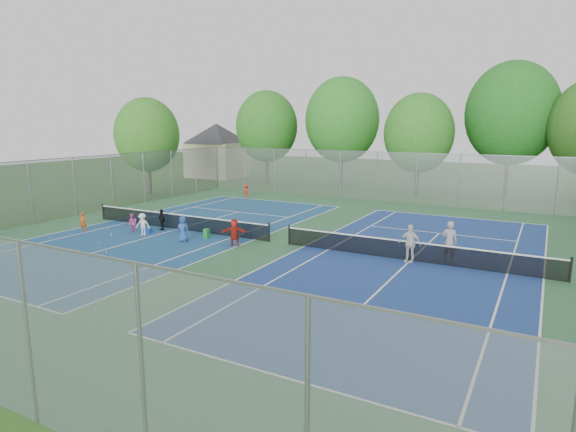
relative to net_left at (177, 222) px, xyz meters
The scene contains 37 objects.
ground 7.01m from the net_left, ahead, with size 120.00×120.00×0.00m, color #29551A.
court_pad 7.01m from the net_left, ahead, with size 32.00×32.00×0.01m, color #2D603A.
court_left 0.44m from the net_left, ahead, with size 10.97×23.77×0.01m, color navy.
court_right 14.01m from the net_left, ahead, with size 10.97×23.77×0.01m, color navy.
net_left is the anchor object (origin of this frame).
net_right 14.00m from the net_left, ahead, with size 12.87×0.10×0.91m, color black.
fence_north 17.53m from the net_left, 66.37° to the left, with size 32.00×0.10×4.00m, color gray.
fence_west 9.13m from the net_left, behind, with size 32.00×0.10×4.00m, color gray.
house 28.55m from the net_left, 122.01° to the left, with size 11.03×11.03×7.30m.
tree_nw 23.72m from the net_left, 107.65° to the left, with size 6.40×6.40×9.58m.
tree_nl 23.81m from the net_left, 87.51° to the left, with size 7.20×7.20×10.69m.
tree_nc 23.38m from the net_left, 66.80° to the left, with size 6.00×6.00×8.85m.
tree_nr 29.59m from the net_left, 56.31° to the left, with size 7.60×7.60×11.42m.
tree_side_w 16.34m from the net_left, 140.19° to the left, with size 5.60×5.60×8.47m.
ball_crate 1.85m from the net_left, 116.01° to the right, with size 0.36×0.36×0.31m, color blue.
ball_hopper 3.12m from the net_left, 18.58° to the right, with size 0.27×0.27×0.53m, color green.
student_a 5.38m from the net_left, 143.90° to the right, with size 0.42×0.28×1.17m, color #C15012.
student_b 2.55m from the net_left, 133.46° to the right, with size 0.54×0.42×1.10m, color #D75391.
student_c 2.25m from the net_left, 107.06° to the right, with size 0.82×0.47×1.28m, color white.
student_d 0.91m from the net_left, 137.84° to the right, with size 0.75×0.31×1.27m, color black.
student_e 3.22m from the net_left, 43.27° to the right, with size 0.68×0.45×1.40m, color #295299.
student_f 5.53m from the net_left, 17.11° to the right, with size 1.33×0.42×1.44m, color #B02219.
child_far_baseline 12.39m from the net_left, 104.10° to the left, with size 0.77×0.44×1.19m, color #AD2818.
instructor 15.59m from the net_left, ahead, with size 0.70×0.46×1.92m, color gray.
teen_court_b 14.00m from the net_left, ahead, with size 1.03×0.43×1.76m, color silver.
tennis_ball_0 7.19m from the net_left, 117.59° to the right, with size 0.07×0.07×0.07m, color gold.
tennis_ball_1 7.09m from the net_left, 99.28° to the right, with size 0.07×0.07×0.07m, color #B4DA32.
tennis_ball_2 6.91m from the net_left, 130.74° to the right, with size 0.07×0.07×0.07m, color yellow.
tennis_ball_3 3.75m from the net_left, 128.95° to the right, with size 0.07×0.07×0.07m, color #CDF038.
tennis_ball_4 7.72m from the net_left, 59.70° to the right, with size 0.07×0.07×0.07m, color #C8EE37.
tennis_ball_5 6.39m from the net_left, 97.33° to the right, with size 0.07×0.07×0.07m, color #E6F238.
tennis_ball_6 5.84m from the net_left, 84.58° to the right, with size 0.07×0.07×0.07m, color #C5D631.
tennis_ball_7 3.80m from the net_left, 123.73° to the right, with size 0.07×0.07×0.07m, color #CAF338.
tennis_ball_8 4.16m from the net_left, 150.72° to the right, with size 0.07×0.07×0.07m, color #BFD531.
tennis_ball_9 7.35m from the net_left, 64.22° to the right, with size 0.07×0.07×0.07m, color #CCF037.
tennis_ball_10 6.01m from the net_left, 137.22° to the right, with size 0.07×0.07×0.07m, color #B2CF30.
tennis_ball_11 4.93m from the net_left, 103.89° to the right, with size 0.07×0.07×0.07m, color #C5E034.
Camera 1 is at (12.31, -21.53, 6.29)m, focal length 30.00 mm.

